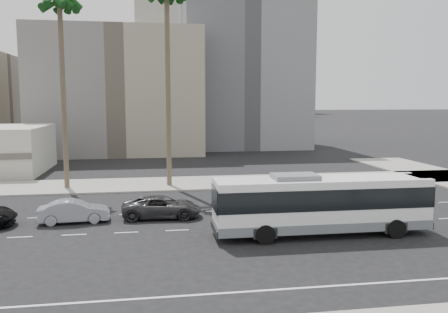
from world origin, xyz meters
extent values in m
plane|color=black|center=(0.00, 0.00, 0.00)|extent=(700.00, 700.00, 0.00)
cube|color=gray|center=(0.00, 15.50, 0.07)|extent=(120.00, 7.00, 0.15)
cube|color=gray|center=(-12.00, 45.00, 9.00)|extent=(24.00, 18.00, 18.00)
cube|color=slate|center=(8.00, 52.00, 13.00)|extent=(20.00, 20.00, 26.00)
cube|color=#BEB6A4|center=(-2.00, 250.00, 22.00)|extent=(42.00, 42.00, 44.00)
cube|color=#BEB6A4|center=(-2.00, 250.00, 60.00)|extent=(26.00, 26.00, 32.00)
cube|color=slate|center=(45.00, 230.00, 35.00)|extent=(26.00, 26.00, 70.00)
cube|color=slate|center=(70.00, 260.00, 30.00)|extent=(22.00, 22.00, 60.00)
cube|color=white|center=(2.27, -2.12, 1.94)|extent=(12.49, 2.84, 2.80)
cube|color=black|center=(2.27, -2.12, 2.31)|extent=(12.55, 2.90, 1.18)
cube|color=slate|center=(2.27, -2.12, 0.70)|extent=(12.51, 2.88, 0.54)
cube|color=slate|center=(0.65, -2.12, 3.44)|extent=(2.59, 1.74, 0.32)
cube|color=#262628|center=(8.18, -2.12, 3.17)|extent=(0.66, 1.94, 0.32)
cylinder|color=black|center=(6.24, -3.50, 0.54)|extent=(1.08, 0.32, 1.08)
cylinder|color=black|center=(6.24, -0.74, 0.54)|extent=(1.08, 0.32, 1.08)
cylinder|color=black|center=(-1.39, -3.50, 0.54)|extent=(1.08, 0.32, 1.08)
cylinder|color=black|center=(-1.39, -0.74, 0.54)|extent=(1.08, 0.32, 1.08)
imported|color=#323234|center=(-6.82, 3.28, 0.73)|extent=(2.76, 5.38, 1.45)
imported|color=gray|center=(-12.43, 2.91, 0.73)|extent=(1.90, 4.55, 1.46)
cylinder|color=brown|center=(-5.86, 14.51, 8.47)|extent=(0.47, 0.47, 16.93)
cylinder|color=brown|center=(-14.86, 14.66, 7.93)|extent=(0.50, 0.50, 15.86)
camera|label=1|loc=(-7.47, -27.23, 7.80)|focal=37.04mm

